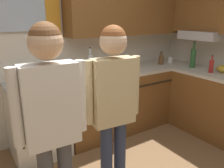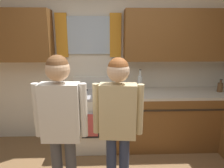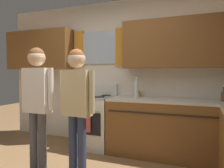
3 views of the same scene
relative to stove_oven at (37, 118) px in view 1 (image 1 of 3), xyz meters
The scene contains 11 objects.
back_wall_unit 1.11m from the stove_oven, 41.16° to the left, with size 4.60×0.42×2.60m.
kitchen_counter_run 1.83m from the stove_oven, 13.46° to the right, with size 2.23×2.11×0.90m.
stove_oven is the anchor object (origin of this frame).
bottle_tall_clear 0.94m from the stove_oven, ahead, with size 0.07×0.07×0.37m.
bottle_squat_brown 2.09m from the stove_oven, ahead, with size 0.08×0.08×0.21m.
bottle_sauce_red 2.39m from the stove_oven, 19.91° to the right, with size 0.06×0.06×0.25m.
bottle_wine_green 2.37m from the stove_oven, 11.09° to the right, with size 0.08×0.08×0.39m.
mug_ceramic_white 2.31m from the stove_oven, ahead, with size 0.13×0.08×0.09m.
mug_mustard_yellow 0.89m from the stove_oven, 15.56° to the left, with size 0.12×0.08×0.09m.
adult_left 1.35m from the stove_oven, 99.79° to the right, with size 0.50×0.22×1.62m.
adult_in_plaid 1.31m from the stove_oven, 73.78° to the right, with size 0.49×0.22×1.59m.
Camera 1 is at (-0.93, -1.08, 1.65)m, focal length 36.99 mm.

